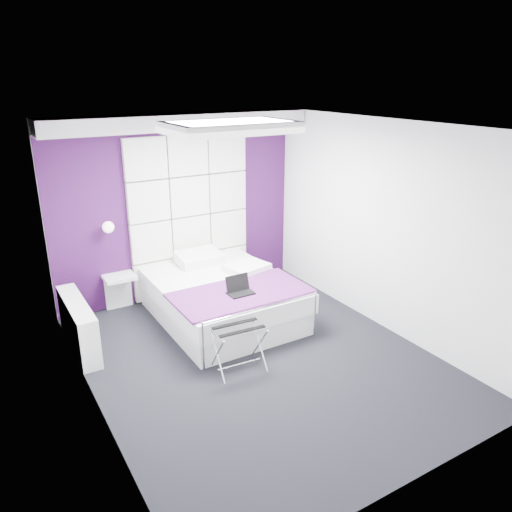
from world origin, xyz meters
The scene contains 15 objects.
floor centered at (0.00, 0.00, 0.00)m, with size 4.40×4.40×0.00m, color black.
ceiling centered at (0.00, 0.00, 2.60)m, with size 4.40×4.40×0.00m, color white.
wall_back centered at (0.00, 2.20, 1.30)m, with size 3.60×3.60×0.00m, color white.
wall_left centered at (-1.80, 0.00, 1.30)m, with size 4.40×4.40×0.00m, color white.
wall_right centered at (1.80, 0.00, 1.30)m, with size 4.40×4.40×0.00m, color white.
accent_wall centered at (0.00, 2.19, 1.30)m, with size 3.58×0.02×2.58m, color #350E3D.
soffit centered at (0.00, 1.95, 2.50)m, with size 3.58×0.50×0.20m, color white.
headboard centered at (0.15, 2.14, 1.17)m, with size 1.80×0.08×2.30m, color silver, non-canonical shape.
skylight centered at (0.00, 0.60, 2.55)m, with size 1.36×0.86×0.12m, color white, non-canonical shape.
wall_lamp centered at (-1.05, 2.06, 1.22)m, with size 0.15×0.15×0.15m, color white.
radiator centered at (-1.69, 1.30, 0.30)m, with size 0.22×1.20×0.60m, color white.
bed centered at (0.12, 1.13, 0.30)m, with size 1.67×2.02×0.71m.
nightstand centered at (-0.97, 2.02, 0.50)m, with size 0.41×0.32×0.05m, color white.
luggage_rack centered at (-0.29, -0.06, 0.26)m, with size 0.53×0.39×0.52m.
laptop centered at (0.09, 0.62, 0.62)m, with size 0.31×0.22×0.22m.
Camera 1 is at (-2.58, -4.25, 3.07)m, focal length 35.00 mm.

